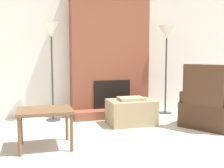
{
  "coord_description": "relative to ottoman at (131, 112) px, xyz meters",
  "views": [
    {
      "loc": [
        -1.49,
        -2.71,
        1.23
      ],
      "look_at": [
        0.0,
        2.48,
        0.63
      ],
      "focal_mm": 45.0,
      "sensor_mm": 36.0,
      "label": 1
    }
  ],
  "objects": [
    {
      "name": "ottoman",
      "position": [
        0.0,
        0.0,
        0.0
      ],
      "size": [
        0.79,
        0.57,
        0.47
      ],
      "color": "#998460",
      "rests_on": "ground_plane"
    },
    {
      "name": "armchair",
      "position": [
        1.25,
        -0.5,
        0.08
      ],
      "size": [
        1.28,
        1.23,
        1.05
      ],
      "rotation": [
        0.0,
        0.0,
        2.15
      ],
      "color": "#422819",
      "rests_on": "ground_plane"
    },
    {
      "name": "ground_plane",
      "position": [
        -0.14,
        -1.79,
        -0.22
      ],
      "size": [
        24.0,
        24.0,
        0.0
      ],
      "primitive_type": "plane",
      "color": "beige"
    },
    {
      "name": "floor_lamp_left",
      "position": [
        -1.28,
        0.65,
        1.31
      ],
      "size": [
        0.32,
        0.32,
        1.77
      ],
      "color": "#333333",
      "rests_on": "ground_plane"
    },
    {
      "name": "wall_back",
      "position": [
        -0.14,
        1.08,
        1.08
      ],
      "size": [
        6.97,
        0.06,
        2.6
      ],
      "primitive_type": "cube",
      "color": "silver",
      "rests_on": "ground_plane"
    },
    {
      "name": "side_table",
      "position": [
        -1.49,
        -0.84,
        0.22
      ],
      "size": [
        0.7,
        0.56,
        0.51
      ],
      "color": "brown",
      "rests_on": "ground_plane"
    },
    {
      "name": "floor_lamp_right",
      "position": [
        0.98,
        0.65,
        1.31
      ],
      "size": [
        0.32,
        0.32,
        1.77
      ],
      "color": "#333333",
      "rests_on": "ground_plane"
    },
    {
      "name": "fireplace",
      "position": [
        -0.14,
        0.86,
        1.02
      ],
      "size": [
        1.54,
        0.65,
        2.6
      ],
      "color": "brown",
      "rests_on": "ground_plane"
    }
  ]
}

